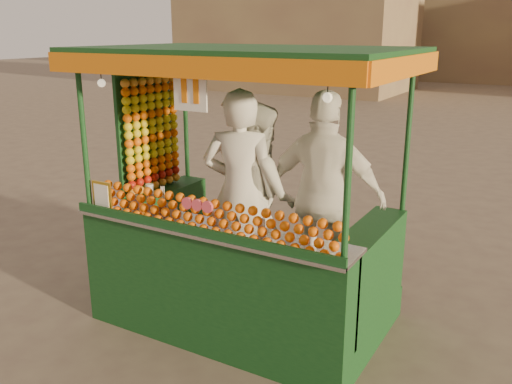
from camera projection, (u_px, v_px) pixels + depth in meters
The scene contains 7 objects.
ground at pixel (228, 319), 5.31m from camera, with size 90.00×90.00×0.00m, color brown.
building_left at pixel (298, 23), 25.38m from camera, with size 10.00×6.00×6.00m, color #8C784F.
building_center at pixel (492, 14), 30.19m from camera, with size 14.00×7.00×7.00m, color #8C784F.
juice_cart at pixel (233, 239), 5.05m from camera, with size 2.80×1.82×2.55m.
vendor_left at pixel (240, 192), 5.05m from camera, with size 0.80×0.66×1.90m.
vendor_middle at pixel (259, 194), 5.25m from camera, with size 1.08×1.07×1.75m.
vendor_right at pixel (324, 196), 4.94m from camera, with size 1.16×0.58×1.90m.
Camera 1 is at (2.60, -3.97, 2.69)m, focal length 38.51 mm.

